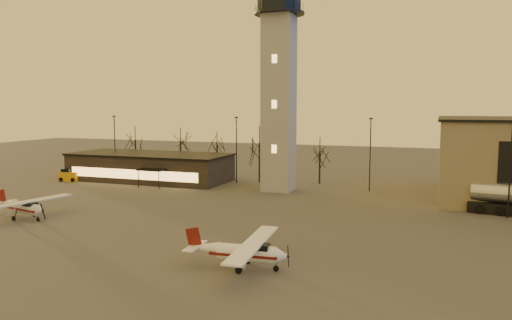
{
  "coord_description": "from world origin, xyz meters",
  "views": [
    {
      "loc": [
        20.95,
        -35.73,
        11.9
      ],
      "look_at": [
        2.94,
        13.0,
        6.16
      ],
      "focal_mm": 35.0,
      "sensor_mm": 36.0,
      "label": 1
    }
  ],
  "objects_px": {
    "cessna_rear": "(26,210)",
    "control_tower": "(279,72)",
    "terminal": "(150,167)",
    "service_cart": "(70,176)",
    "cessna_front": "(249,256)"
  },
  "relations": [
    {
      "from": "cessna_rear",
      "to": "control_tower",
      "type": "bearing_deg",
      "value": 65.39
    },
    {
      "from": "terminal",
      "to": "cessna_rear",
      "type": "xyz_separation_m",
      "value": [
        2.57,
        -28.0,
        -1.19
      ]
    },
    {
      "from": "control_tower",
      "to": "service_cart",
      "type": "xyz_separation_m",
      "value": [
        -33.55,
        -3.0,
        -15.57
      ]
    },
    {
      "from": "control_tower",
      "to": "cessna_rear",
      "type": "relative_size",
      "value": 3.18
    },
    {
      "from": "control_tower",
      "to": "service_cart",
      "type": "height_order",
      "value": "control_tower"
    },
    {
      "from": "terminal",
      "to": "cessna_front",
      "type": "height_order",
      "value": "terminal"
    },
    {
      "from": "terminal",
      "to": "service_cart",
      "type": "xyz_separation_m",
      "value": [
        -11.56,
        -4.99,
        -1.4
      ]
    },
    {
      "from": "control_tower",
      "to": "cessna_rear",
      "type": "bearing_deg",
      "value": -126.74
    },
    {
      "from": "cessna_front",
      "to": "service_cart",
      "type": "relative_size",
      "value": 3.19
    },
    {
      "from": "cessna_rear",
      "to": "service_cart",
      "type": "xyz_separation_m",
      "value": [
        -14.13,
        23.01,
        -0.21
      ]
    },
    {
      "from": "control_tower",
      "to": "service_cart",
      "type": "relative_size",
      "value": 9.95
    },
    {
      "from": "control_tower",
      "to": "terminal",
      "type": "xyz_separation_m",
      "value": [
        -21.99,
        1.98,
        -14.17
      ]
    },
    {
      "from": "service_cart",
      "to": "cessna_rear",
      "type": "bearing_deg",
      "value": -64.62
    },
    {
      "from": "terminal",
      "to": "cessna_rear",
      "type": "distance_m",
      "value": 28.14
    },
    {
      "from": "cessna_front",
      "to": "cessna_rear",
      "type": "distance_m",
      "value": 28.47
    }
  ]
}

